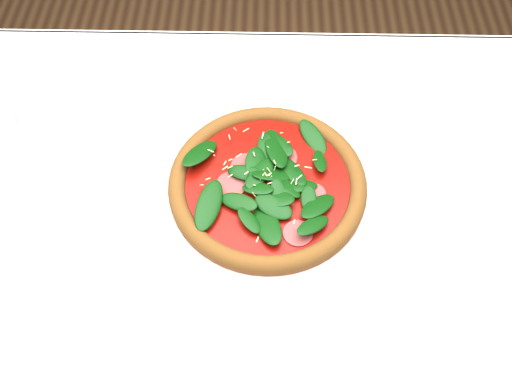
{
  "coord_description": "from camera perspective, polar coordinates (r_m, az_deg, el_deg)",
  "views": [
    {
      "loc": [
        0.06,
        -0.47,
        1.49
      ],
      "look_at": [
        0.05,
        0.02,
        0.77
      ],
      "focal_mm": 40.0,
      "sensor_mm": 36.0,
      "label": 1
    }
  ],
  "objects": [
    {
      "name": "ground",
      "position": [
        1.56,
        -1.93,
        -16.54
      ],
      "size": [
        6.0,
        6.0,
        0.0
      ],
      "primitive_type": "plane",
      "color": "brown",
      "rests_on": "ground"
    },
    {
      "name": "plate",
      "position": [
        0.89,
        1.14,
        0.25
      ],
      "size": [
        0.35,
        0.35,
        0.02
      ],
      "color": "silver",
      "rests_on": "dining_table"
    },
    {
      "name": "wine_glass",
      "position": [
        0.86,
        -20.42,
        6.87
      ],
      "size": [
        0.08,
        0.08,
        0.19
      ],
      "color": "white",
      "rests_on": "dining_table"
    },
    {
      "name": "saucer_near",
      "position": [
        0.82,
        21.92,
        -15.38
      ],
      "size": [
        0.15,
        0.15,
        0.01
      ],
      "color": "silver",
      "rests_on": "dining_table"
    },
    {
      "name": "pizza",
      "position": [
        0.87,
        1.16,
        1.0
      ],
      "size": [
        0.37,
        0.37,
        0.04
      ],
      "rotation": [
        0.0,
        0.0,
        -0.27
      ],
      "color": "brown",
      "rests_on": "plate"
    },
    {
      "name": "dining_table",
      "position": [
        0.96,
        -3.01,
        -4.77
      ],
      "size": [
        1.21,
        0.81,
        0.75
      ],
      "color": "white",
      "rests_on": "ground"
    }
  ]
}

